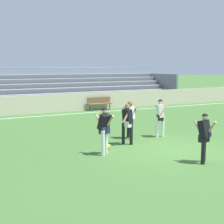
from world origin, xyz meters
TOP-DOWN VIEW (x-y plane):
  - ground_plane at (0.00, 0.00)m, footprint 160.00×160.00m
  - field_line_sideline at (0.00, 10.41)m, footprint 44.00×0.12m
  - sideline_wall at (0.00, 11.68)m, footprint 48.00×0.16m
  - bleacher_stand at (-0.90, 14.92)m, footprint 22.87×4.40m
  - bench_far_left at (2.35, 11.35)m, footprint 1.80×0.40m
  - player_dark_on_ball at (-1.01, 1.60)m, footprint 0.63×0.46m
  - player_dark_deep_cover at (-2.46, 0.71)m, footprint 0.48×0.69m
  - player_dark_challenging at (-0.07, -1.68)m, footprint 0.47×0.64m
  - player_white_wide_left at (-0.38, 2.49)m, footprint 0.59×0.52m
  - player_white_overlapping at (0.96, 2.13)m, footprint 0.40×0.58m
  - soccer_ball at (-2.07, 1.29)m, footprint 0.22×0.22m

SIDE VIEW (x-z plane):
  - ground_plane at x=0.00m, z-range 0.00..0.00m
  - field_line_sideline at x=0.00m, z-range 0.00..0.01m
  - soccer_ball at x=-2.07m, z-range 0.00..0.22m
  - bench_far_left at x=2.35m, z-range 0.10..1.00m
  - sideline_wall at x=0.00m, z-range 0.00..1.21m
  - player_white_wide_left at x=-0.38m, z-range 0.15..1.77m
  - player_dark_challenging at x=-0.07m, z-range 0.15..1.77m
  - player_dark_on_ball at x=-1.01m, z-range 0.15..1.79m
  - player_white_overlapping at x=0.96m, z-range 0.16..1.83m
  - player_dark_deep_cover at x=-2.46m, z-range 0.16..1.83m
  - bleacher_stand at x=-0.90m, z-range -0.20..2.78m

